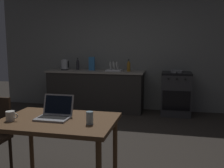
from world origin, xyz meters
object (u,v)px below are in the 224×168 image
bottle_b (78,64)px  electric_kettle (65,65)px  stove_oven (176,94)px  bottle (129,66)px  laptop (55,114)px  coffee_mug (11,116)px  cereal_box (92,64)px  drinking_glass (90,118)px  frying_pan (177,71)px  dining_table (58,127)px  dish_rack (114,69)px

bottle_b → electric_kettle: bearing=-164.4°
stove_oven → bottle: (-1.00, -0.05, 0.57)m
laptop → coffee_mug: (-0.38, -0.17, 0.00)m
bottle → cereal_box: cereal_box is taller
stove_oven → drinking_glass: bearing=-104.5°
coffee_mug → cereal_box: bearing=93.7°
electric_kettle → coffee_mug: (0.86, -3.34, -0.23)m
electric_kettle → cereal_box: bearing=1.8°
bottle_b → frying_pan: bearing=-2.8°
dining_table → cereal_box: size_ratio=3.77×
bottle → dish_rack: 0.34m
laptop → dish_rack: 3.17m
bottle → coffee_mug: size_ratio=2.07×
electric_kettle → drinking_glass: electric_kettle is taller
electric_kettle → bottle_b: 0.30m
stove_oven → laptop: bearing=-111.5°
laptop → electric_kettle: (-1.23, 3.17, 0.24)m
dining_table → bottle: bearing=86.4°
electric_kettle → coffee_mug: size_ratio=1.93×
bottle → bottle_b: (-1.19, 0.13, 0.01)m
dining_table → drinking_glass: 0.38m
electric_kettle → bottle_b: (0.29, 0.08, 0.01)m
drinking_glass → bottle_b: bottle_b is taller
coffee_mug → drinking_glass: (0.78, 0.06, 0.01)m
electric_kettle → dish_rack: electric_kettle is taller
bottle → dining_table: bearing=-93.6°
frying_pan → cereal_box: size_ratio=1.45×
stove_oven → dish_rack: (-1.33, 0.00, 0.49)m
cereal_box → electric_kettle: bearing=-178.2°
dish_rack → bottle_b: size_ratio=1.25×
dining_table → electric_kettle: electric_kettle is taller
electric_kettle → drinking_glass: (1.63, -3.28, -0.22)m
bottle → frying_pan: bottle is taller
electric_kettle → dining_table: bearing=-68.2°
cereal_box → bottle_b: cereal_box is taller
drinking_glass → dish_rack: (-0.48, 3.28, 0.15)m
stove_oven → frying_pan: size_ratio=2.07×
electric_kettle → bottle: size_ratio=0.93×
frying_pan → coffee_mug: bearing=-116.1°
dining_table → frying_pan: size_ratio=2.60×
bottle_b → stove_oven: bearing=-2.2°
dining_table → bottle: bottle is taller
bottle_b → coffee_mug: bearing=-80.6°
drinking_glass → laptop: bearing=164.1°
stove_oven → drinking_glass: (-0.85, -3.28, 0.34)m
drinking_glass → bottle_b: bearing=111.8°
stove_oven → dining_table: bearing=-110.5°
frying_pan → bottle_b: size_ratio=1.59×
dish_rack → drinking_glass: bearing=-81.7°
electric_kettle → bottle: (1.48, -0.05, 0.01)m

